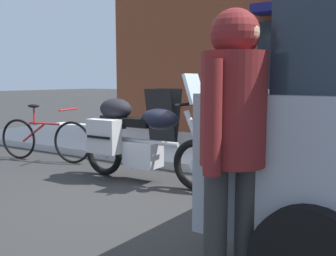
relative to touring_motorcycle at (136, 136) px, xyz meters
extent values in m
plane|color=#2B2B2B|center=(0.51, -0.53, -0.60)|extent=(80.00, 80.00, 0.00)
torus|color=black|center=(0.86, 0.04, -0.29)|extent=(0.62, 0.09, 0.62)
cylinder|color=silver|center=(0.86, 0.04, -0.29)|extent=(0.16, 0.06, 0.16)
torus|color=black|center=(-0.59, 0.03, -0.29)|extent=(0.62, 0.09, 0.62)
cylinder|color=silver|center=(-0.59, 0.03, -0.29)|extent=(0.16, 0.06, 0.16)
cube|color=silver|center=(0.08, 0.03, -0.24)|extent=(0.44, 0.30, 0.32)
cylinder|color=silver|center=(0.13, 0.03, -0.07)|extent=(0.95, 0.06, 0.06)
ellipsoid|color=black|center=(0.33, 0.04, 0.23)|extent=(0.52, 0.28, 0.26)
cube|color=black|center=(-0.09, 0.03, 0.17)|extent=(0.60, 0.24, 0.11)
cube|color=black|center=(-0.42, 0.03, 0.15)|extent=(0.28, 0.22, 0.18)
cylinder|color=silver|center=(0.86, 0.04, 0.03)|extent=(0.35, 0.07, 0.67)
cylinder|color=black|center=(0.74, 0.04, 0.43)|extent=(0.04, 0.62, 0.04)
cube|color=silver|center=(0.82, 0.04, 0.61)|extent=(0.15, 0.32, 0.35)
sphere|color=#EAEACC|center=(0.90, 0.04, 0.29)|extent=(0.14, 0.14, 0.14)
cube|color=#B3B3B3|center=(-0.37, -0.21, -0.01)|extent=(0.44, 0.20, 0.44)
cube|color=black|center=(-0.37, -0.32, -0.01)|extent=(0.37, 0.02, 0.03)
ellipsoid|color=black|center=(-0.37, 0.03, 0.33)|extent=(0.48, 0.32, 0.28)
torus|color=black|center=(-1.53, 0.33, -0.26)|extent=(0.66, 0.19, 0.67)
torus|color=black|center=(-2.55, 0.09, -0.26)|extent=(0.66, 0.19, 0.67)
cylinder|color=#B22323|center=(-2.04, 0.21, 0.02)|extent=(0.57, 0.16, 0.04)
cylinder|color=#B22323|center=(-2.24, 0.16, -0.14)|extent=(0.45, 0.14, 0.33)
cylinder|color=#B22323|center=(-2.22, 0.17, 0.14)|extent=(0.03, 0.03, 0.30)
ellipsoid|color=black|center=(-2.22, 0.17, 0.30)|extent=(0.24, 0.15, 0.06)
cylinder|color=#B22323|center=(-1.58, 0.32, 0.26)|extent=(0.13, 0.47, 0.03)
cylinder|color=#2E2E2E|center=(2.19, -1.78, -0.19)|extent=(0.14, 0.14, 0.82)
cylinder|color=#2E2E2E|center=(2.06, -1.93, -0.19)|extent=(0.14, 0.14, 0.82)
cylinder|color=maroon|center=(2.13, -1.85, 0.55)|extent=(0.41, 0.41, 0.65)
sphere|color=maroon|center=(2.13, -1.85, 0.97)|extent=(0.28, 0.28, 0.28)
sphere|color=tan|center=(2.19, -1.86, 0.97)|extent=(0.17, 0.17, 0.17)
cylinder|color=maroon|center=(2.15, -1.62, 0.52)|extent=(0.10, 0.10, 0.62)
cylinder|color=maroon|center=(2.11, -2.08, 0.52)|extent=(0.10, 0.10, 0.62)
cube|color=black|center=(-0.88, 1.85, 0.04)|extent=(0.55, 0.21, 1.03)
cube|color=black|center=(-0.88, 2.07, 0.04)|extent=(0.55, 0.21, 1.03)
camera|label=1|loc=(3.01, -3.91, 0.71)|focal=41.34mm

